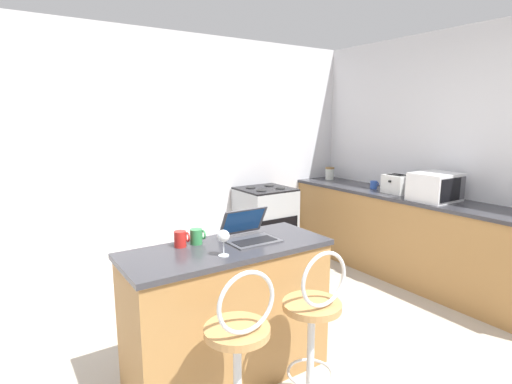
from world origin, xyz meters
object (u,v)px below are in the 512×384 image
at_px(mug_blue, 374,185).
at_px(wine_glass_short, 223,237).
at_px(stove_range, 265,226).
at_px(laptop, 249,232).
at_px(toaster, 397,184).
at_px(mug_green, 197,236).
at_px(storage_jar, 330,173).
at_px(bar_stool_far, 313,336).
at_px(microwave, 435,187).
at_px(bar_stool_near, 239,365).
at_px(mug_red, 181,239).

bearing_deg(mug_blue, wine_glass_short, -157.71).
relative_size(stove_range, wine_glass_short, 5.76).
distance_m(laptop, stove_range, 2.06).
bearing_deg(toaster, stove_range, 134.71).
bearing_deg(mug_green, storage_jar, 30.28).
bearing_deg(mug_blue, bar_stool_far, -146.50).
bearing_deg(mug_green, stove_range, 43.17).
relative_size(microwave, mug_green, 4.49).
bearing_deg(bar_stool_near, stove_range, 52.43).
bearing_deg(stove_range, storage_jar, 4.77).
xyz_separation_m(laptop, toaster, (2.25, 0.54, 0.05)).
bearing_deg(toaster, mug_green, -170.53).
distance_m(laptop, wine_glass_short, 0.36).
bearing_deg(storage_jar, mug_green, -149.72).
bearing_deg(laptop, stove_range, 52.02).
relative_size(microwave, wine_glass_short, 2.79).
bearing_deg(mug_blue, toaster, -91.64).
bearing_deg(mug_red, bar_stool_near, -89.95).
distance_m(toaster, wine_glass_short, 2.65).
distance_m(bar_stool_near, mug_green, 0.86).
height_order(microwave, toaster, microwave).
bearing_deg(mug_green, microwave, -0.84).
relative_size(wine_glass_short, mug_red, 1.57).
xyz_separation_m(bar_stool_far, stove_range, (1.17, 2.17, -0.02)).
height_order(laptop, toaster, laptop).
relative_size(bar_stool_far, mug_green, 10.21).
distance_m(bar_stool_far, wine_glass_short, 0.77).
bearing_deg(bar_stool_near, toaster, 22.90).
bearing_deg(mug_red, microwave, -0.86).
relative_size(microwave, mug_red, 4.37).
distance_m(bar_stool_far, mug_green, 0.94).
bearing_deg(storage_jar, bar_stool_near, -140.80).
bearing_deg(bar_stool_far, toaster, 27.43).
bearing_deg(bar_stool_far, mug_blue, 33.50).
relative_size(mug_blue, mug_green, 0.99).
bearing_deg(stove_range, bar_stool_far, -118.31).
bearing_deg(mug_blue, mug_green, -163.86).
xyz_separation_m(bar_stool_near, mug_blue, (2.70, 1.46, 0.48)).
relative_size(laptop, storage_jar, 2.07).
height_order(bar_stool_near, laptop, laptop).
xyz_separation_m(microwave, toaster, (0.03, 0.47, -0.04)).
xyz_separation_m(toaster, wine_glass_short, (-2.55, -0.73, 0.02)).
bearing_deg(mug_green, bar_stool_near, -98.77).
relative_size(bar_stool_far, microwave, 2.27).
bearing_deg(laptop, toaster, 13.55).
bearing_deg(storage_jar, toaster, -94.15).
xyz_separation_m(bar_stool_near, microwave, (2.66, 0.67, 0.58)).
bearing_deg(toaster, microwave, -93.12).
distance_m(laptop, microwave, 2.23).
xyz_separation_m(bar_stool_far, microwave, (2.16, 0.67, 0.58)).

